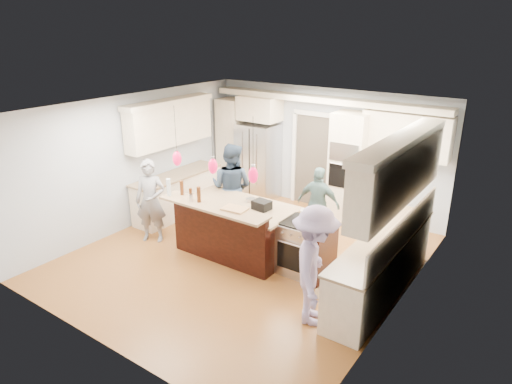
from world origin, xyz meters
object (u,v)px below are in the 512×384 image
person_bar_end (151,201)px  refrigerator (258,162)px  person_far_left (231,187)px  island_range (306,248)px  kitchen_island (236,228)px

person_bar_end → refrigerator: bearing=55.8°
person_bar_end → person_far_left: bearing=26.4°
refrigerator → person_bar_end: bearing=-96.1°
island_range → person_far_left: 2.27m
kitchen_island → person_bar_end: (-1.63, -0.52, 0.32)m
refrigerator → person_bar_end: 3.11m
kitchen_island → person_bar_end: 1.74m
kitchen_island → island_range: size_ratio=2.28×
island_range → person_bar_end: bearing=-168.9°
island_range → person_bar_end: (-3.04, -0.60, 0.35)m
refrigerator → person_far_left: (0.60, -1.79, -0.00)m
kitchen_island → person_far_left: person_far_left is taller
island_range → person_far_left: bearing=161.6°
refrigerator → person_far_left: bearing=-71.5°
person_far_left → person_bar_end: bearing=43.1°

